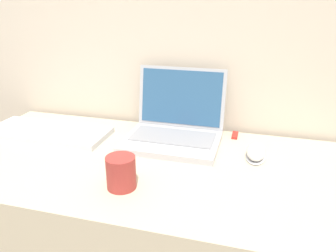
{
  "coord_description": "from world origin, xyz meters",
  "views": [
    {
      "loc": [
        0.29,
        -0.53,
        1.18
      ],
      "look_at": [
        0.04,
        0.39,
        0.8
      ],
      "focal_mm": 35.0,
      "sensor_mm": 36.0,
      "label": 1
    }
  ],
  "objects_px": {
    "laptop": "(175,125)",
    "usb_stick": "(235,135)",
    "external_keyboard": "(49,132)",
    "drink_cup": "(121,172)",
    "computer_mouse": "(256,152)"
  },
  "relations": [
    {
      "from": "laptop",
      "to": "external_keyboard",
      "type": "xyz_separation_m",
      "value": [
        -0.45,
        -0.09,
        -0.04
      ]
    },
    {
      "from": "laptop",
      "to": "usb_stick",
      "type": "relative_size",
      "value": 5.27
    },
    {
      "from": "computer_mouse",
      "to": "external_keyboard",
      "type": "distance_m",
      "value": 0.72
    },
    {
      "from": "external_keyboard",
      "to": "laptop",
      "type": "bearing_deg",
      "value": 10.81
    },
    {
      "from": "external_keyboard",
      "to": "drink_cup",
      "type": "bearing_deg",
      "value": -32.97
    },
    {
      "from": "computer_mouse",
      "to": "external_keyboard",
      "type": "height_order",
      "value": "computer_mouse"
    },
    {
      "from": "external_keyboard",
      "to": "usb_stick",
      "type": "bearing_deg",
      "value": 14.26
    },
    {
      "from": "laptop",
      "to": "external_keyboard",
      "type": "height_order",
      "value": "laptop"
    },
    {
      "from": "laptop",
      "to": "usb_stick",
      "type": "xyz_separation_m",
      "value": [
        0.2,
        0.08,
        -0.05
      ]
    },
    {
      "from": "laptop",
      "to": "drink_cup",
      "type": "distance_m",
      "value": 0.34
    },
    {
      "from": "laptop",
      "to": "computer_mouse",
      "type": "xyz_separation_m",
      "value": [
        0.28,
        -0.07,
        -0.03
      ]
    },
    {
      "from": "laptop",
      "to": "external_keyboard",
      "type": "bearing_deg",
      "value": -169.19
    },
    {
      "from": "computer_mouse",
      "to": "drink_cup",
      "type": "bearing_deg",
      "value": -141.26
    },
    {
      "from": "computer_mouse",
      "to": "external_keyboard",
      "type": "xyz_separation_m",
      "value": [
        -0.72,
        -0.01,
        -0.01
      ]
    },
    {
      "from": "computer_mouse",
      "to": "usb_stick",
      "type": "xyz_separation_m",
      "value": [
        -0.07,
        0.15,
        -0.01
      ]
    }
  ]
}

